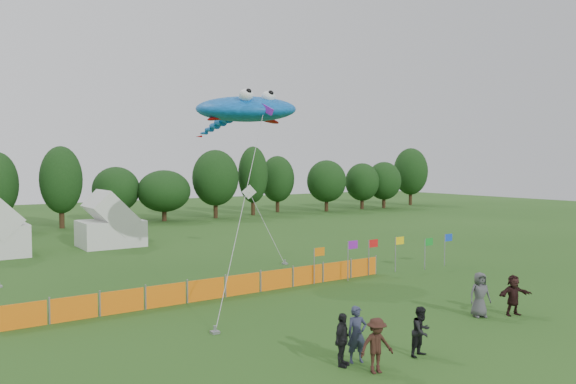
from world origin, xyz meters
TOP-DOWN VIEW (x-y plane):
  - ground at (0.00, 0.00)m, footprint 160.00×160.00m
  - treeline at (1.61, 44.93)m, footprint 104.57×8.78m
  - tent_right at (-0.72, 29.15)m, footprint 4.69×3.75m
  - barrier_fence at (-1.33, 9.44)m, footprint 19.90×0.06m
  - flag_row at (9.13, 9.06)m, footprint 10.73×0.71m
  - spectator_a at (-2.02, -0.84)m, footprint 0.78×0.64m
  - spectator_b at (0.16, -1.63)m, footprint 0.90×0.74m
  - spectator_c at (-2.14, -1.88)m, footprint 1.24×0.90m
  - spectator_d at (-2.64, -0.83)m, footprint 1.08×0.86m
  - spectator_e at (5.86, 0.27)m, footprint 1.09×0.93m
  - spectator_f at (7.24, -0.40)m, footprint 1.68×0.98m
  - stingray_kite at (2.48, 14.20)m, footprint 10.62×17.10m
  - small_kite_white at (7.03, 19.86)m, footprint 2.18×7.20m

SIDE VIEW (x-z plane):
  - ground at x=0.00m, z-range 0.00..0.00m
  - barrier_fence at x=-1.33m, z-range 0.00..1.00m
  - spectator_b at x=0.16m, z-range 0.00..1.68m
  - spectator_d at x=-2.64m, z-range 0.00..1.71m
  - spectator_c at x=-2.14m, z-range 0.00..1.72m
  - spectator_f at x=7.24m, z-range 0.00..1.73m
  - spectator_a at x=-2.02m, z-range 0.00..1.84m
  - spectator_e at x=5.86m, z-range 0.00..1.89m
  - flag_row at x=9.13m, z-range 0.28..2.47m
  - tent_right at x=-0.72m, z-range 0.02..3.33m
  - small_kite_white at x=7.03m, z-range 0.60..5.47m
  - treeline at x=1.61m, z-range 0.00..8.36m
  - stingray_kite at x=2.48m, z-range 4.24..14.87m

